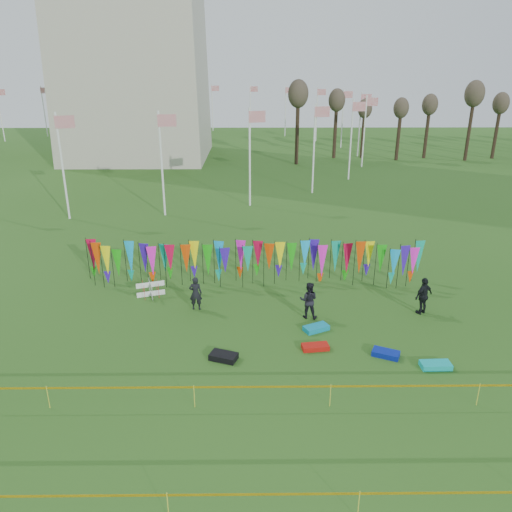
{
  "coord_description": "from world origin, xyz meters",
  "views": [
    {
      "loc": [
        0.1,
        -17.3,
        11.17
      ],
      "look_at": [
        0.33,
        6.0,
        2.22
      ],
      "focal_mm": 35.0,
      "sensor_mm": 36.0,
      "label": 1
    }
  ],
  "objects_px": {
    "person_left": "(196,293)",
    "kite_bag_blue": "(386,354)",
    "person_mid": "(309,300)",
    "person_right": "(424,296)",
    "kite_bag_turquoise": "(316,328)",
    "kite_bag_black": "(224,356)",
    "kite_bag_teal": "(436,365)",
    "box_kite": "(151,289)",
    "kite_bag_red": "(315,347)"
  },
  "relations": [
    {
      "from": "person_right",
      "to": "kite_bag_turquoise",
      "type": "bearing_deg",
      "value": -14.97
    },
    {
      "from": "kite_bag_black",
      "to": "kite_bag_teal",
      "type": "bearing_deg",
      "value": -4.71
    },
    {
      "from": "kite_bag_turquoise",
      "to": "kite_bag_blue",
      "type": "distance_m",
      "value": 3.37
    },
    {
      "from": "person_mid",
      "to": "person_right",
      "type": "bearing_deg",
      "value": -165.47
    },
    {
      "from": "kite_bag_blue",
      "to": "kite_bag_teal",
      "type": "bearing_deg",
      "value": -26.31
    },
    {
      "from": "person_left",
      "to": "kite_bag_blue",
      "type": "bearing_deg",
      "value": 152.49
    },
    {
      "from": "person_left",
      "to": "person_right",
      "type": "bearing_deg",
      "value": 177.29
    },
    {
      "from": "person_right",
      "to": "kite_bag_blue",
      "type": "distance_m",
      "value": 4.68
    },
    {
      "from": "person_mid",
      "to": "kite_bag_turquoise",
      "type": "relative_size",
      "value": 1.59
    },
    {
      "from": "box_kite",
      "to": "person_right",
      "type": "distance_m",
      "value": 13.51
    },
    {
      "from": "box_kite",
      "to": "kite_bag_red",
      "type": "height_order",
      "value": "box_kite"
    },
    {
      "from": "box_kite",
      "to": "kite_bag_turquoise",
      "type": "relative_size",
      "value": 0.73
    },
    {
      "from": "person_left",
      "to": "box_kite",
      "type": "bearing_deg",
      "value": -30.55
    },
    {
      "from": "box_kite",
      "to": "kite_bag_red",
      "type": "distance_m",
      "value": 9.42
    },
    {
      "from": "person_mid",
      "to": "kite_bag_turquoise",
      "type": "bearing_deg",
      "value": 111.48
    },
    {
      "from": "person_left",
      "to": "kite_bag_teal",
      "type": "height_order",
      "value": "person_left"
    },
    {
      "from": "person_mid",
      "to": "person_right",
      "type": "distance_m",
      "value": 5.52
    },
    {
      "from": "kite_bag_red",
      "to": "kite_bag_teal",
      "type": "xyz_separation_m",
      "value": [
        4.58,
        -1.42,
        0.01
      ]
    },
    {
      "from": "kite_bag_red",
      "to": "kite_bag_black",
      "type": "relative_size",
      "value": 1.03
    },
    {
      "from": "kite_bag_turquoise",
      "to": "kite_bag_red",
      "type": "distance_m",
      "value": 1.61
    },
    {
      "from": "person_mid",
      "to": "kite_bag_red",
      "type": "height_order",
      "value": "person_mid"
    },
    {
      "from": "kite_bag_red",
      "to": "person_right",
      "type": "bearing_deg",
      "value": 30.14
    },
    {
      "from": "kite_bag_blue",
      "to": "kite_bag_teal",
      "type": "distance_m",
      "value": 1.95
    },
    {
      "from": "kite_bag_blue",
      "to": "person_left",
      "type": "bearing_deg",
      "value": 152.41
    },
    {
      "from": "box_kite",
      "to": "person_right",
      "type": "bearing_deg",
      "value": -8.51
    },
    {
      "from": "kite_bag_turquoise",
      "to": "kite_bag_red",
      "type": "height_order",
      "value": "kite_bag_turquoise"
    },
    {
      "from": "box_kite",
      "to": "person_left",
      "type": "distance_m",
      "value": 2.91
    },
    {
      "from": "box_kite",
      "to": "person_right",
      "type": "height_order",
      "value": "person_right"
    },
    {
      "from": "box_kite",
      "to": "person_mid",
      "type": "relative_size",
      "value": 0.46
    },
    {
      "from": "kite_bag_red",
      "to": "box_kite",
      "type": "bearing_deg",
      "value": 146.51
    },
    {
      "from": "kite_bag_blue",
      "to": "kite_bag_red",
      "type": "xyz_separation_m",
      "value": [
        -2.83,
        0.56,
        -0.01
      ]
    },
    {
      "from": "person_mid",
      "to": "kite_bag_red",
      "type": "bearing_deg",
      "value": 100.91
    },
    {
      "from": "person_mid",
      "to": "kite_bag_blue",
      "type": "bearing_deg",
      "value": 140.62
    },
    {
      "from": "kite_bag_turquoise",
      "to": "box_kite",
      "type": "bearing_deg",
      "value": 155.96
    },
    {
      "from": "person_mid",
      "to": "person_right",
      "type": "relative_size",
      "value": 0.97
    },
    {
      "from": "person_mid",
      "to": "kite_bag_teal",
      "type": "height_order",
      "value": "person_mid"
    },
    {
      "from": "person_mid",
      "to": "kite_bag_black",
      "type": "xyz_separation_m",
      "value": [
        -3.81,
        -3.58,
        -0.76
      ]
    },
    {
      "from": "person_right",
      "to": "kite_bag_turquoise",
      "type": "relative_size",
      "value": 1.64
    },
    {
      "from": "person_left",
      "to": "kite_bag_black",
      "type": "height_order",
      "value": "person_left"
    },
    {
      "from": "person_mid",
      "to": "kite_bag_red",
      "type": "xyz_separation_m",
      "value": [
        0.0,
        -2.84,
        -0.79
      ]
    },
    {
      "from": "person_right",
      "to": "kite_bag_blue",
      "type": "height_order",
      "value": "person_right"
    },
    {
      "from": "person_right",
      "to": "kite_bag_teal",
      "type": "bearing_deg",
      "value": 46.74
    },
    {
      "from": "person_left",
      "to": "kite_bag_teal",
      "type": "relative_size",
      "value": 1.44
    },
    {
      "from": "person_right",
      "to": "kite_bag_black",
      "type": "bearing_deg",
      "value": -9.06
    },
    {
      "from": "kite_bag_black",
      "to": "kite_bag_turquoise",
      "type": "bearing_deg",
      "value": 29.85
    },
    {
      "from": "person_left",
      "to": "kite_bag_blue",
      "type": "height_order",
      "value": "person_left"
    },
    {
      "from": "person_mid",
      "to": "kite_bag_teal",
      "type": "bearing_deg",
      "value": 147.9
    },
    {
      "from": "kite_bag_red",
      "to": "kite_bag_black",
      "type": "distance_m",
      "value": 3.88
    },
    {
      "from": "person_left",
      "to": "kite_bag_teal",
      "type": "xyz_separation_m",
      "value": [
        9.95,
        -5.15,
        -0.74
      ]
    },
    {
      "from": "person_left",
      "to": "person_mid",
      "type": "height_order",
      "value": "person_mid"
    }
  ]
}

